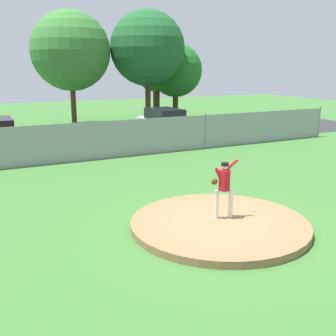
% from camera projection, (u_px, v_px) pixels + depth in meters
% --- Properties ---
extents(ground_plane, '(80.00, 80.00, 0.00)m').
position_uv_depth(ground_plane, '(137.00, 177.00, 16.60)').
color(ground_plane, '#386B2D').
extents(asphalt_strip, '(44.00, 7.00, 0.01)m').
position_uv_depth(asphalt_strip, '(81.00, 144.00, 23.95)').
color(asphalt_strip, '#2B2B2D').
rests_on(asphalt_strip, ground_plane).
extents(pitchers_mound, '(4.99, 4.99, 0.20)m').
position_uv_depth(pitchers_mound, '(219.00, 224.00, 11.39)').
color(pitchers_mound, olive).
rests_on(pitchers_mound, ground_plane).
extents(pitcher_youth, '(0.81, 0.32, 1.71)m').
position_uv_depth(pitcher_youth, '(224.00, 184.00, 11.35)').
color(pitcher_youth, silver).
rests_on(pitcher_youth, pitchers_mound).
extents(baseball, '(0.07, 0.07, 0.07)m').
position_uv_depth(baseball, '(253.00, 210.00, 12.10)').
color(baseball, white).
rests_on(baseball, pitchers_mound).
extents(chainlink_fence, '(28.99, 0.07, 1.96)m').
position_uv_depth(chainlink_fence, '(105.00, 140.00, 19.84)').
color(chainlink_fence, gray).
rests_on(chainlink_fence, ground_plane).
extents(parked_car_white, '(2.00, 4.81, 1.81)m').
position_uv_depth(parked_car_white, '(165.00, 123.00, 26.31)').
color(parked_car_white, silver).
rests_on(parked_car_white, ground_plane).
extents(traffic_cone_orange, '(0.40, 0.40, 0.55)m').
position_uv_depth(traffic_cone_orange, '(241.00, 131.00, 27.04)').
color(traffic_cone_orange, orange).
rests_on(traffic_cone_orange, asphalt_strip).
extents(tree_tall_centre, '(5.86, 5.86, 8.50)m').
position_uv_depth(tree_tall_centre, '(71.00, 51.00, 29.89)').
color(tree_tall_centre, '#4C331E').
rests_on(tree_tall_centre, ground_plane).
extents(tree_slender_far, '(5.83, 5.83, 8.76)m').
position_uv_depth(tree_slender_far, '(147.00, 48.00, 31.57)').
color(tree_slender_far, '#4C331E').
rests_on(tree_slender_far, ground_plane).
extents(tree_bushy_near, '(3.74, 3.74, 6.09)m').
position_uv_depth(tree_bushy_near, '(156.00, 70.00, 34.61)').
color(tree_bushy_near, '#4C331E').
rests_on(tree_bushy_near, ground_plane).
extents(tree_broad_right, '(4.50, 4.50, 6.41)m').
position_uv_depth(tree_broad_right, '(176.00, 70.00, 34.51)').
color(tree_broad_right, '#4C331E').
rests_on(tree_broad_right, ground_plane).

